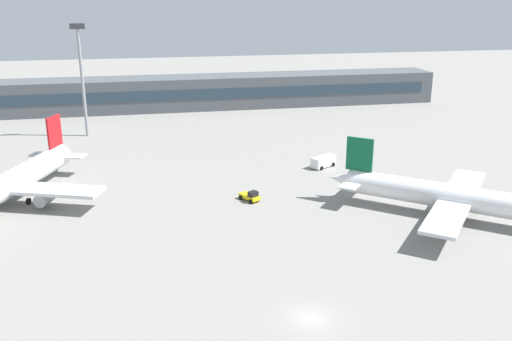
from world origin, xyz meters
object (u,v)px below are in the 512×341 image
object	(u,v)px
service_van_white	(323,161)
floodlight_tower_west	(82,72)
airplane_near	(465,199)
baggage_tug_yellow	(250,196)
airplane_mid	(2,188)

from	to	relation	value
service_van_white	floodlight_tower_west	world-z (taller)	floodlight_tower_west
airplane_near	floodlight_tower_west	world-z (taller)	floodlight_tower_west
floodlight_tower_west	airplane_near	bearing A→B (deg)	-46.94
baggage_tug_yellow	airplane_mid	bearing A→B (deg)	173.61
airplane_near	airplane_mid	bearing A→B (deg)	165.05
baggage_tug_yellow	airplane_near	bearing A→B (deg)	-25.05
airplane_near	service_van_white	xyz separation A→B (m)	(-12.17, 28.35, -2.04)
service_van_white	airplane_near	bearing A→B (deg)	-66.77
baggage_tug_yellow	service_van_white	size ratio (longest dim) A/B	0.70
floodlight_tower_west	baggage_tug_yellow	bearing A→B (deg)	-59.17
airplane_mid	baggage_tug_yellow	bearing A→B (deg)	-6.39
airplane_mid	floodlight_tower_west	distance (m)	46.62
baggage_tug_yellow	service_van_white	world-z (taller)	service_van_white
airplane_near	floodlight_tower_west	distance (m)	85.95
airplane_near	baggage_tug_yellow	world-z (taller)	airplane_near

